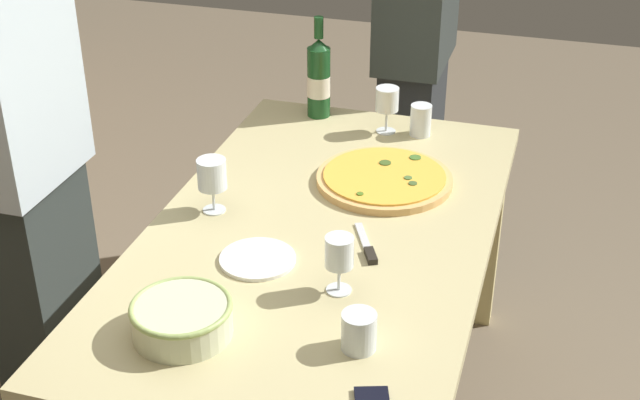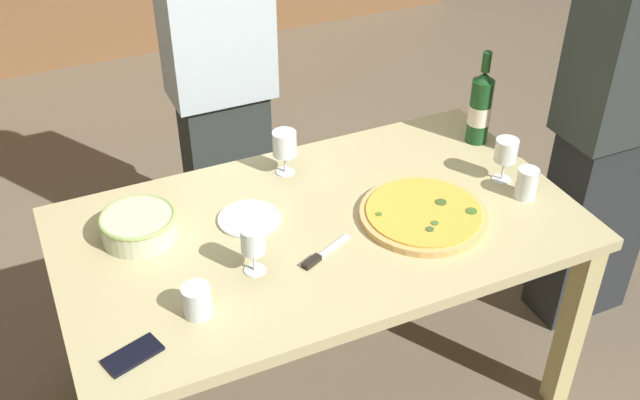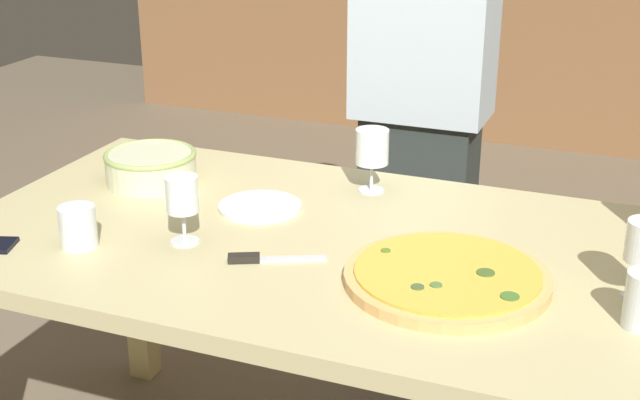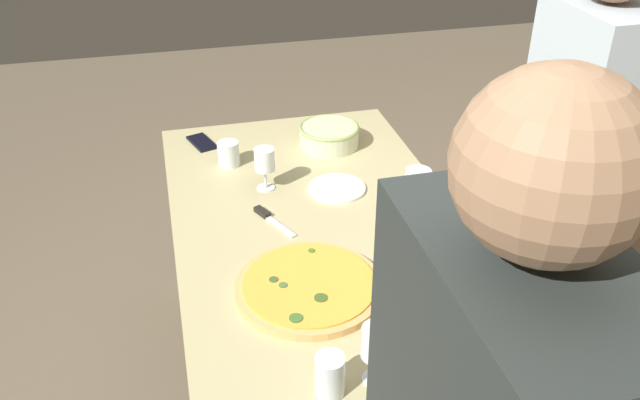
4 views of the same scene
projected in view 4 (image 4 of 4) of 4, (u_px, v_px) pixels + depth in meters
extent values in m
plane|color=#6F614D|center=(320.00, 393.00, 2.47)|extent=(8.00, 8.00, 0.00)
cube|color=#C2B681|center=(320.00, 230.00, 2.09)|extent=(1.60, 0.90, 0.04)
cube|color=#CFC07D|center=(187.00, 220.00, 2.82)|extent=(0.07, 0.07, 0.71)
cube|color=#CFC07D|center=(366.00, 196.00, 2.98)|extent=(0.07, 0.07, 0.71)
cylinder|color=#E4AD65|center=(309.00, 287.00, 1.79)|extent=(0.40, 0.40, 0.02)
cylinder|color=#F3B43E|center=(309.00, 283.00, 1.79)|extent=(0.36, 0.36, 0.01)
cylinder|color=#425F25|center=(321.00, 298.00, 1.73)|extent=(0.04, 0.04, 0.00)
cylinder|color=#517723|center=(312.00, 251.00, 1.91)|extent=(0.02, 0.02, 0.00)
cylinder|color=#44702D|center=(296.00, 318.00, 1.66)|extent=(0.04, 0.04, 0.00)
cylinder|color=#4D7138|center=(283.00, 285.00, 1.77)|extent=(0.02, 0.02, 0.00)
cylinder|color=#445F2F|center=(274.00, 280.00, 1.79)|extent=(0.02, 0.02, 0.00)
cylinder|color=beige|center=(329.00, 136.00, 2.52)|extent=(0.22, 0.22, 0.08)
torus|color=#9FB764|center=(329.00, 128.00, 2.50)|extent=(0.23, 0.23, 0.01)
cylinder|color=#17461E|center=(496.00, 342.00, 1.46)|extent=(0.08, 0.08, 0.24)
cone|color=#17461E|center=(505.00, 295.00, 1.39)|extent=(0.08, 0.08, 0.04)
cylinder|color=#17461E|center=(509.00, 273.00, 1.36)|extent=(0.03, 0.03, 0.07)
cylinder|color=silver|center=(495.00, 346.00, 1.47)|extent=(0.08, 0.08, 0.07)
cylinder|color=white|center=(415.00, 213.00, 2.13)|extent=(0.06, 0.06, 0.00)
cylinder|color=white|center=(416.00, 203.00, 2.11)|extent=(0.01, 0.01, 0.07)
cylinder|color=white|center=(418.00, 182.00, 2.07)|extent=(0.08, 0.08, 0.08)
cylinder|color=maroon|center=(417.00, 188.00, 2.08)|extent=(0.07, 0.07, 0.05)
cylinder|color=white|center=(376.00, 379.00, 1.53)|extent=(0.06, 0.06, 0.00)
cylinder|color=white|center=(376.00, 367.00, 1.51)|extent=(0.01, 0.01, 0.07)
cylinder|color=white|center=(378.00, 342.00, 1.47)|extent=(0.08, 0.08, 0.08)
cylinder|color=white|center=(266.00, 188.00, 2.26)|extent=(0.06, 0.06, 0.00)
cylinder|color=white|center=(265.00, 178.00, 2.25)|extent=(0.01, 0.01, 0.07)
cylinder|color=white|center=(265.00, 159.00, 2.21)|extent=(0.07, 0.07, 0.08)
cylinder|color=maroon|center=(265.00, 167.00, 2.22)|extent=(0.06, 0.06, 0.02)
cylinder|color=white|center=(228.00, 154.00, 2.38)|extent=(0.08, 0.08, 0.09)
cylinder|color=white|center=(330.00, 375.00, 1.47)|extent=(0.07, 0.07, 0.10)
cylinder|color=white|center=(337.00, 188.00, 2.25)|extent=(0.19, 0.19, 0.01)
cube|color=black|center=(202.00, 142.00, 2.55)|extent=(0.16, 0.11, 0.01)
cube|color=silver|center=(280.00, 226.00, 2.06)|extent=(0.14, 0.08, 0.01)
cube|color=black|center=(262.00, 212.00, 2.12)|extent=(0.07, 0.05, 0.02)
sphere|color=tan|center=(553.00, 166.00, 0.71)|extent=(0.22, 0.22, 0.22)
cube|color=#2C3431|center=(550.00, 270.00, 2.46)|extent=(0.34, 0.20, 0.78)
cube|color=silver|center=(590.00, 97.00, 2.11)|extent=(0.39, 0.24, 0.59)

